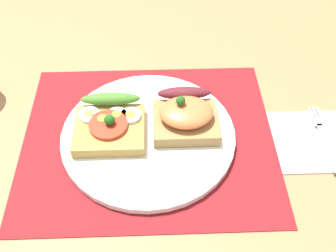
{
  "coord_description": "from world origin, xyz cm",
  "views": [
    {
      "loc": [
        1.66,
        -39.02,
        47.24
      ],
      "look_at": [
        3.0,
        0.0,
        2.86
      ],
      "focal_mm": 42.6,
      "sensor_mm": 36.0,
      "label": 1
    }
  ],
  "objects_px": {
    "sandwich_egg_tomato": "(110,124)",
    "fork": "(323,136)",
    "sandwich_salmon": "(186,115)",
    "napkin": "(322,140)",
    "plate": "(148,135)"
  },
  "relations": [
    {
      "from": "napkin",
      "to": "sandwich_salmon",
      "type": "bearing_deg",
      "value": 172.08
    },
    {
      "from": "sandwich_egg_tomato",
      "to": "fork",
      "type": "bearing_deg",
      "value": -2.94
    },
    {
      "from": "sandwich_egg_tomato",
      "to": "sandwich_salmon",
      "type": "distance_m",
      "value": 0.11
    },
    {
      "from": "plate",
      "to": "napkin",
      "type": "height_order",
      "value": "plate"
    },
    {
      "from": "plate",
      "to": "napkin",
      "type": "bearing_deg",
      "value": -2.91
    },
    {
      "from": "fork",
      "to": "plate",
      "type": "bearing_deg",
      "value": 178.05
    },
    {
      "from": "plate",
      "to": "fork",
      "type": "distance_m",
      "value": 0.27
    },
    {
      "from": "plate",
      "to": "sandwich_egg_tomato",
      "type": "height_order",
      "value": "sandwich_egg_tomato"
    },
    {
      "from": "plate",
      "to": "fork",
      "type": "height_order",
      "value": "plate"
    },
    {
      "from": "plate",
      "to": "napkin",
      "type": "xyz_separation_m",
      "value": [
        0.26,
        -0.01,
        -0.01
      ]
    },
    {
      "from": "sandwich_egg_tomato",
      "to": "sandwich_salmon",
      "type": "xyz_separation_m",
      "value": [
        0.11,
        0.01,
        0.01
      ]
    },
    {
      "from": "plate",
      "to": "sandwich_egg_tomato",
      "type": "relative_size",
      "value": 2.51
    },
    {
      "from": "plate",
      "to": "sandwich_salmon",
      "type": "distance_m",
      "value": 0.06
    },
    {
      "from": "sandwich_egg_tomato",
      "to": "sandwich_salmon",
      "type": "bearing_deg",
      "value": 3.98
    },
    {
      "from": "sandwich_egg_tomato",
      "to": "fork",
      "type": "xyz_separation_m",
      "value": [
        0.32,
        -0.02,
        -0.02
      ]
    }
  ]
}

